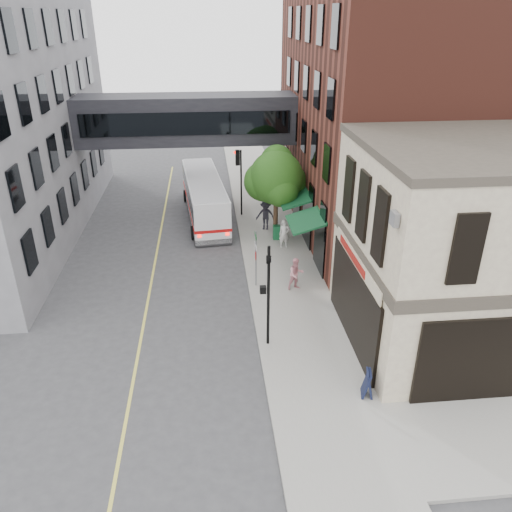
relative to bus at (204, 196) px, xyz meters
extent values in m
plane|color=#38383A|center=(2.11, -17.22, -1.53)|extent=(120.00, 120.00, 0.00)
cube|color=gray|center=(4.11, -3.22, -1.46)|extent=(4.00, 60.00, 0.15)
cube|color=tan|center=(11.11, -15.22, 2.54)|extent=(10.00, 8.00, 8.15)
cube|color=#38332B|center=(11.11, -15.22, 2.62)|extent=(10.12, 8.12, 0.50)
cube|color=#38332B|center=(11.11, -15.22, 6.77)|extent=(10.12, 8.12, 0.30)
cube|color=black|center=(6.05, -15.22, 0.32)|extent=(0.14, 6.40, 3.40)
cube|color=black|center=(6.01, -15.22, 0.32)|extent=(0.04, 5.90, 3.00)
cube|color=maroon|center=(5.99, -14.62, 2.27)|extent=(0.03, 3.60, 0.32)
cube|color=#512319|center=(12.11, -2.22, 5.47)|extent=(12.00, 18.00, 14.00)
cube|color=#0D3921|center=(5.25, -3.47, 1.47)|extent=(1.80, 13.00, 0.40)
cube|color=black|center=(-0.89, 0.78, 4.97)|extent=(14.00, 3.00, 3.00)
cube|color=black|center=(-0.89, -0.77, 4.97)|extent=(13.00, 0.08, 1.40)
cube|color=black|center=(-0.89, 2.33, 4.97)|extent=(13.00, 0.08, 1.40)
cylinder|color=black|center=(2.51, -15.22, 0.87)|extent=(0.12, 0.12, 4.50)
cube|color=black|center=(2.29, -15.22, 1.22)|extent=(0.25, 0.22, 0.30)
imported|color=black|center=(2.51, -15.22, 2.72)|extent=(0.20, 0.16, 1.00)
cylinder|color=black|center=(2.51, -0.22, 0.87)|extent=(0.12, 0.12, 4.50)
cube|color=black|center=(2.29, -0.22, 1.22)|extent=(0.25, 0.22, 0.30)
cube|color=black|center=(2.29, -0.22, 2.62)|extent=(0.28, 0.28, 1.00)
sphere|color=#FF0C05|center=(2.13, -0.22, 2.97)|extent=(0.18, 0.18, 0.18)
cylinder|color=gray|center=(2.51, -10.22, 0.12)|extent=(0.08, 0.08, 3.00)
cube|color=white|center=(2.49, -10.22, 0.82)|extent=(0.03, 0.75, 0.22)
cube|color=#0C591E|center=(2.49, -10.22, 1.37)|extent=(0.03, 0.70, 0.18)
cube|color=#B20C0C|center=(2.49, -10.22, 0.32)|extent=(0.03, 0.30, 0.40)
cylinder|color=#382619|center=(4.31, -4.22, 0.02)|extent=(0.28, 0.28, 2.80)
sphere|color=#1A4A13|center=(4.31, -4.22, 2.42)|extent=(3.20, 3.20, 3.20)
sphere|color=#1A4A13|center=(5.11, -3.72, 2.02)|extent=(2.20, 2.20, 2.20)
sphere|color=#1A4A13|center=(3.61, -3.92, 2.12)|extent=(2.40, 2.40, 2.40)
sphere|color=#1A4A13|center=(4.41, -3.62, 3.22)|extent=(2.00, 2.00, 2.00)
cube|color=#D8CC4C|center=(-2.89, -7.22, -1.53)|extent=(0.12, 40.00, 0.01)
cube|color=white|center=(0.00, 0.00, -0.08)|extent=(3.15, 10.32, 2.56)
cube|color=black|center=(0.00, 0.00, 0.36)|extent=(3.19, 10.15, 0.93)
cube|color=#B20C0C|center=(0.00, 0.00, -0.52)|extent=(3.21, 10.34, 0.19)
cylinder|color=black|center=(-0.75, -3.80, -1.09)|extent=(0.35, 0.90, 0.88)
cylinder|color=black|center=(1.45, -3.59, -1.09)|extent=(0.35, 0.90, 0.88)
cylinder|color=black|center=(-1.41, 3.24, -1.09)|extent=(0.35, 0.90, 0.88)
cylinder|color=black|center=(0.78, 3.45, -1.09)|extent=(0.35, 0.90, 0.88)
imported|color=silver|center=(4.61, -5.79, -0.53)|extent=(0.66, 0.46, 1.71)
imported|color=pink|center=(4.45, -10.78, -0.54)|extent=(0.96, 0.83, 1.68)
imported|color=black|center=(3.84, -2.94, -0.43)|extent=(1.39, 1.04, 1.91)
cube|color=#13562D|center=(4.34, -4.55, -0.95)|extent=(0.45, 0.40, 0.88)
cube|color=black|center=(5.71, -18.72, -0.86)|extent=(0.50, 0.65, 1.04)
camera|label=1|loc=(0.29, -32.37, 11.13)|focal=35.00mm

